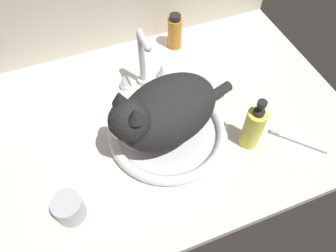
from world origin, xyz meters
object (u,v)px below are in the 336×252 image
faucet (143,65)px  amber_bottle (175,32)px  toothbrush (297,141)px  sink_basin (168,131)px  soap_pump_bottle (253,128)px  cat (162,113)px  metal_jar (69,208)px

faucet → amber_bottle: 21.52cm
amber_bottle → toothbrush: 54.68cm
faucet → toothbrush: bearing=-48.0°
sink_basin → soap_pump_bottle: size_ratio=1.93×
faucet → soap_pump_bottle: 38.44cm
cat → toothbrush: size_ratio=3.21×
faucet → metal_jar: 47.35cm
amber_bottle → soap_pump_bottle: bearing=-84.7°
metal_jar → toothbrush: (64.74, -2.03, -3.10)cm
soap_pump_bottle → metal_jar: bearing=-176.6°
faucet → metal_jar: (-30.98, -35.52, -4.53)cm
cat → toothbrush: 40.31cm
soap_pump_bottle → metal_jar: 51.76cm
cat → faucet: bearing=85.3°
faucet → amber_bottle: size_ratio=1.64×
soap_pump_bottle → amber_bottle: 46.61cm
cat → soap_pump_bottle: (22.37, -10.40, -4.48)cm
cat → toothbrush: bearing=-23.6°
amber_bottle → toothbrush: amber_bottle is taller
amber_bottle → toothbrush: (17.51, -51.51, -5.51)cm
cat → soap_pump_bottle: cat is taller
cat → amber_bottle: size_ratio=3.13×
cat → metal_jar: 33.09cm
sink_basin → metal_jar: bearing=-155.6°
faucet → amber_bottle: faucet is taller
sink_basin → cat: 10.39cm
sink_basin → cat: size_ratio=0.86×
faucet → soap_pump_bottle: (20.58, -32.45, -1.15)cm
sink_basin → amber_bottle: (16.25, 35.44, 4.77)cm
faucet → soap_pump_bottle: faucet is taller
sink_basin → toothbrush: size_ratio=2.75×
metal_jar → sink_basin: bearing=24.4°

